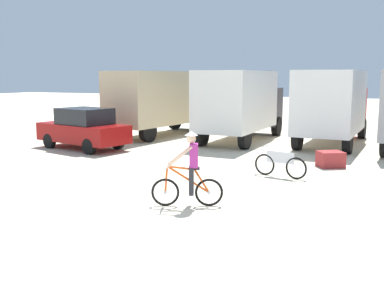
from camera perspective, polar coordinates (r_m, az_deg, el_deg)
The scene contains 8 objects.
ground_plane at distance 10.28m, azimuth -11.98°, elevation -9.17°, with size 120.00×120.00×0.00m, color beige.
box_truck_tan_camper at distance 23.72m, azimuth -4.08°, elevation 5.60°, with size 3.38×7.03×3.35m.
box_truck_white_box at distance 21.72m, azimuth 6.23°, elevation 5.30°, with size 2.55×6.81×3.35m.
box_truck_avon_van at distance 21.45m, azimuth 17.43°, elevation 4.91°, with size 2.63×6.83×3.35m.
sedan_parked at distance 19.84m, azimuth -13.59°, elevation 1.92°, with size 4.48×2.63×1.76m.
cyclist_orange_shirt at distance 10.74m, azimuth -0.31°, elevation -3.54°, with size 1.61×0.81×1.82m.
bicycle_spare at distance 14.18m, azimuth 11.09°, elevation -2.56°, with size 1.71×0.53×0.97m.
supply_crate at distance 16.20m, azimuth 17.14°, elevation -1.86°, with size 0.68×0.82×0.54m, color #9E2D2D.
Camera 1 is at (5.89, -7.83, 3.10)m, focal length 42.10 mm.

